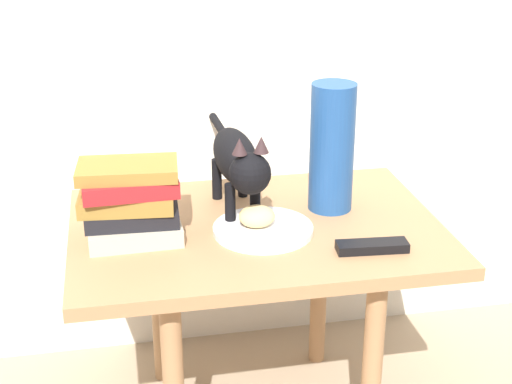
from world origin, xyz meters
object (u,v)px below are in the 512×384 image
(plate, at_px, (263,229))
(bread_roll, at_px, (257,216))
(candle_jar, at_px, (126,189))
(tv_remote, at_px, (372,246))
(side_table, at_px, (256,254))
(book_stack, at_px, (130,202))
(green_vase, at_px, (332,148))
(cat, at_px, (238,161))

(plate, xyz_separation_m, bread_roll, (-0.01, 0.00, 0.03))
(candle_jar, bearing_deg, tv_remote, -34.88)
(side_table, bearing_deg, tv_remote, -38.68)
(plate, height_order, book_stack, book_stack)
(green_vase, bearing_deg, tv_remote, -83.82)
(book_stack, distance_m, tv_remote, 0.52)
(candle_jar, distance_m, tv_remote, 0.60)
(plate, height_order, green_vase, green_vase)
(green_vase, xyz_separation_m, candle_jar, (-0.47, 0.11, -0.11))
(side_table, bearing_deg, plate, -79.26)
(side_table, distance_m, book_stack, 0.32)
(green_vase, distance_m, tv_remote, 0.27)
(plate, height_order, candle_jar, candle_jar)
(plate, relative_size, book_stack, 1.01)
(side_table, height_order, cat, cat)
(plate, relative_size, candle_jar, 2.59)
(bread_roll, bearing_deg, tv_remote, -31.02)
(bread_roll, xyz_separation_m, green_vase, (0.19, 0.10, 0.11))
(bread_roll, relative_size, tv_remote, 0.53)
(plate, xyz_separation_m, candle_jar, (-0.29, 0.21, 0.03))
(cat, relative_size, tv_remote, 3.20)
(candle_jar, bearing_deg, plate, -36.62)
(cat, height_order, candle_jar, cat)
(bread_roll, distance_m, cat, 0.14)
(cat, distance_m, candle_jar, 0.29)
(plate, height_order, tv_remote, tv_remote)
(candle_jar, bearing_deg, cat, -23.59)
(side_table, relative_size, green_vase, 2.75)
(bread_roll, relative_size, book_stack, 0.37)
(plate, distance_m, book_stack, 0.29)
(bread_roll, xyz_separation_m, tv_remote, (0.22, -0.13, -0.03))
(green_vase, height_order, tv_remote, green_vase)
(plate, bearing_deg, candle_jar, 143.38)
(book_stack, bearing_deg, side_table, 3.05)
(green_vase, relative_size, candle_jar, 3.53)
(book_stack, height_order, green_vase, green_vase)
(green_vase, bearing_deg, book_stack, -170.77)
(candle_jar, relative_size, tv_remote, 0.57)
(book_stack, relative_size, tv_remote, 1.45)
(side_table, xyz_separation_m, book_stack, (-0.27, -0.01, 0.16))
(side_table, relative_size, book_stack, 3.79)
(cat, height_order, tv_remote, cat)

